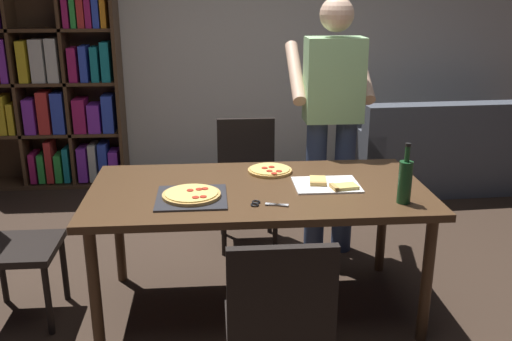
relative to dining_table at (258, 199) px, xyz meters
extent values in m
plane|color=#38281E|center=(0.00, 0.00, -0.68)|extent=(12.00, 12.00, 0.00)
cube|color=silver|center=(0.00, 2.60, 0.72)|extent=(6.40, 0.10, 2.80)
cube|color=#4C331E|center=(0.00, 0.00, 0.05)|extent=(1.86, 0.95, 0.04)
cylinder|color=#4C331E|center=(-0.85, -0.39, -0.33)|extent=(0.06, 0.06, 0.71)
cylinder|color=#4C331E|center=(0.85, -0.39, -0.33)|extent=(0.06, 0.06, 0.71)
cylinder|color=#4C331E|center=(-0.85, 0.39, -0.33)|extent=(0.06, 0.06, 0.71)
cylinder|color=#4C331E|center=(0.85, 0.39, -0.33)|extent=(0.06, 0.06, 0.71)
cube|color=black|center=(0.00, -0.87, -0.25)|extent=(0.42, 0.42, 0.04)
cube|color=black|center=(0.00, -1.06, -0.01)|extent=(0.42, 0.04, 0.45)
cube|color=black|center=(0.00, 0.87, -0.25)|extent=(0.42, 0.42, 0.04)
cube|color=black|center=(0.00, 1.06, -0.01)|extent=(0.42, 0.04, 0.45)
cylinder|color=black|center=(-0.18, 0.69, -0.48)|extent=(0.04, 0.04, 0.41)
cylinder|color=black|center=(0.18, 0.69, -0.48)|extent=(0.04, 0.04, 0.41)
cylinder|color=black|center=(-0.18, 1.05, -0.48)|extent=(0.04, 0.04, 0.41)
cylinder|color=black|center=(0.18, 1.05, -0.48)|extent=(0.04, 0.04, 0.41)
cube|color=black|center=(-1.33, 0.00, -0.25)|extent=(0.42, 0.42, 0.04)
cylinder|color=black|center=(-1.15, -0.18, -0.48)|extent=(0.04, 0.04, 0.41)
cylinder|color=black|center=(-1.15, 0.18, -0.48)|extent=(0.04, 0.04, 0.41)
cylinder|color=black|center=(-1.51, 0.18, -0.48)|extent=(0.04, 0.04, 0.41)
cube|color=#4C515B|center=(1.90, 2.05, -0.48)|extent=(1.74, 0.93, 0.40)
cube|color=#4C515B|center=(1.91, 1.73, -0.06)|extent=(1.71, 0.28, 0.45)
cube|color=#4C515B|center=(1.13, 2.01, -0.18)|extent=(0.20, 0.86, 0.20)
cube|color=#513823|center=(-1.09, 2.35, 0.29)|extent=(0.03, 0.35, 1.95)
cube|color=#513823|center=(-1.77, 2.35, -0.67)|extent=(1.40, 0.35, 0.03)
cube|color=#513823|center=(-1.77, 2.51, 0.29)|extent=(1.40, 0.03, 1.95)
cube|color=#513823|center=(-1.77, 2.35, -0.18)|extent=(1.34, 0.29, 0.03)
cube|color=#513823|center=(-1.77, 2.35, 0.29)|extent=(1.34, 0.29, 0.03)
cube|color=#513823|center=(-1.77, 2.35, 0.77)|extent=(1.34, 0.29, 0.03)
cube|color=#513823|center=(-1.99, 2.35, 0.29)|extent=(0.03, 0.29, 1.89)
cube|color=#513823|center=(-1.55, 2.35, 0.29)|extent=(0.03, 0.29, 1.89)
cube|color=#B21E66|center=(-1.93, 2.33, -0.50)|extent=(0.05, 0.22, 0.28)
cube|color=green|center=(-1.85, 2.33, -0.50)|extent=(0.06, 0.22, 0.27)
cube|color=red|center=(-1.77, 2.33, -0.44)|extent=(0.06, 0.22, 0.40)
cube|color=green|center=(-1.69, 2.33, -0.50)|extent=(0.06, 0.22, 0.27)
cube|color=teal|center=(-1.62, 2.33, -0.47)|extent=(0.05, 0.22, 0.33)
cube|color=purple|center=(-1.47, 2.33, -0.47)|extent=(0.08, 0.22, 0.33)
cube|color=silver|center=(-1.37, 2.33, -0.46)|extent=(0.07, 0.22, 0.36)
cube|color=blue|center=(-1.28, 2.33, -0.46)|extent=(0.08, 0.22, 0.36)
cube|color=purple|center=(-1.18, 2.33, -0.49)|extent=(0.09, 0.22, 0.29)
cube|color=yellow|center=(-2.14, 2.33, 0.01)|extent=(0.07, 0.22, 0.36)
cube|color=yellow|center=(-2.06, 2.33, -0.02)|extent=(0.05, 0.22, 0.28)
cube|color=purple|center=(-1.90, 2.33, 0.00)|extent=(0.10, 0.22, 0.32)
cube|color=red|center=(-1.77, 2.33, 0.03)|extent=(0.10, 0.22, 0.39)
cube|color=blue|center=(-1.64, 2.33, 0.02)|extent=(0.11, 0.22, 0.38)
cube|color=#B21E66|center=(-1.45, 2.33, -0.01)|extent=(0.11, 0.22, 0.31)
cube|color=purple|center=(-1.32, 2.33, -0.03)|extent=(0.11, 0.22, 0.26)
cube|color=blue|center=(-1.20, 2.33, 0.01)|extent=(0.10, 0.22, 0.35)
cube|color=purple|center=(-2.06, 2.33, 0.50)|extent=(0.06, 0.22, 0.38)
cube|color=yellow|center=(-1.90, 2.33, 0.49)|extent=(0.08, 0.22, 0.37)
cube|color=silver|center=(-1.77, 2.33, 0.50)|extent=(0.12, 0.22, 0.38)
cube|color=silver|center=(-1.64, 2.33, 0.50)|extent=(0.10, 0.22, 0.39)
cube|color=#B21E66|center=(-1.47, 2.33, 0.46)|extent=(0.07, 0.22, 0.30)
cube|color=blue|center=(-1.37, 2.33, 0.47)|extent=(0.07, 0.22, 0.32)
cube|color=teal|center=(-1.28, 2.33, 0.46)|extent=(0.06, 0.22, 0.31)
cube|color=teal|center=(-1.18, 2.33, 0.48)|extent=(0.08, 0.22, 0.35)
cube|color=#B21E66|center=(-1.49, 2.33, 0.94)|extent=(0.05, 0.22, 0.32)
cube|color=green|center=(-1.42, 2.33, 0.98)|extent=(0.04, 0.22, 0.40)
cube|color=red|center=(-1.36, 2.33, 0.93)|extent=(0.06, 0.22, 0.29)
cube|color=#B21E66|center=(-1.29, 2.33, 0.94)|extent=(0.05, 0.22, 0.32)
cube|color=blue|center=(-1.23, 2.33, 0.93)|extent=(0.06, 0.22, 0.31)
cube|color=orange|center=(-1.16, 2.33, 0.95)|extent=(0.05, 0.22, 0.34)
cylinder|color=#38476B|center=(0.66, 0.72, -0.21)|extent=(0.14, 0.14, 0.95)
cylinder|color=#38476B|center=(0.46, 0.72, -0.21)|extent=(0.14, 0.14, 0.95)
cube|color=#99CC8C|center=(0.56, 0.72, 0.54)|extent=(0.38, 0.22, 0.55)
sphere|color=#E0B293|center=(0.56, 0.72, 0.96)|extent=(0.22, 0.22, 0.22)
cylinder|color=#E0B293|center=(0.79, 0.90, 0.57)|extent=(0.09, 0.50, 0.39)
cylinder|color=#E0B293|center=(0.33, 0.90, 0.57)|extent=(0.09, 0.50, 0.39)
cube|color=#2D2D33|center=(-0.36, -0.14, 0.07)|extent=(0.37, 0.37, 0.01)
cylinder|color=tan|center=(-0.36, -0.14, 0.09)|extent=(0.31, 0.31, 0.02)
cylinder|color=#EACC6B|center=(-0.36, -0.14, 0.10)|extent=(0.28, 0.28, 0.01)
cylinder|color=#B22819|center=(-0.30, -0.22, 0.10)|extent=(0.04, 0.04, 0.00)
cylinder|color=#B22819|center=(-0.32, -0.10, 0.10)|extent=(0.04, 0.04, 0.00)
cylinder|color=#B22819|center=(-0.34, -0.22, 0.10)|extent=(0.04, 0.04, 0.00)
cylinder|color=#B22819|center=(-0.29, -0.09, 0.10)|extent=(0.04, 0.04, 0.00)
cylinder|color=#B22819|center=(-0.37, -0.11, 0.10)|extent=(0.04, 0.04, 0.00)
cube|color=white|center=(0.38, 0.00, 0.07)|extent=(0.36, 0.28, 0.01)
cube|color=#EACC6B|center=(0.34, 0.03, 0.09)|extent=(0.11, 0.15, 0.02)
cube|color=tan|center=(0.33, -0.03, 0.09)|extent=(0.09, 0.04, 0.02)
cube|color=#EACC6B|center=(0.47, -0.08, 0.09)|extent=(0.15, 0.11, 0.02)
cube|color=tan|center=(0.41, -0.09, 0.09)|extent=(0.04, 0.09, 0.02)
cylinder|color=#194723|center=(0.72, -0.29, 0.18)|extent=(0.07, 0.07, 0.22)
cylinder|color=#194723|center=(0.72, -0.29, 0.33)|extent=(0.03, 0.03, 0.08)
cylinder|color=black|center=(0.72, -0.29, 0.38)|extent=(0.03, 0.03, 0.02)
cube|color=silver|center=(0.07, -0.28, 0.07)|extent=(0.12, 0.03, 0.01)
cube|color=silver|center=(0.07, -0.28, 0.07)|extent=(0.12, 0.06, 0.01)
torus|color=black|center=(-0.03, -0.23, 0.07)|extent=(0.05, 0.05, 0.01)
torus|color=black|center=(-0.04, -0.27, 0.07)|extent=(0.05, 0.05, 0.01)
cylinder|color=tan|center=(0.09, 0.26, 0.08)|extent=(0.26, 0.26, 0.02)
cylinder|color=#EACC6B|center=(0.09, 0.26, 0.09)|extent=(0.24, 0.24, 0.01)
cylinder|color=#B22819|center=(0.11, 0.16, 0.09)|extent=(0.04, 0.04, 0.00)
cylinder|color=#B22819|center=(0.06, 0.27, 0.09)|extent=(0.04, 0.04, 0.00)
cylinder|color=#B22819|center=(0.08, 0.21, 0.09)|extent=(0.04, 0.04, 0.00)
cylinder|color=#B22819|center=(0.10, 0.29, 0.09)|extent=(0.04, 0.04, 0.00)
cylinder|color=#B22819|center=(0.14, 0.20, 0.09)|extent=(0.04, 0.04, 0.00)
camera|label=1|loc=(-0.25, -2.92, 1.12)|focal=39.52mm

